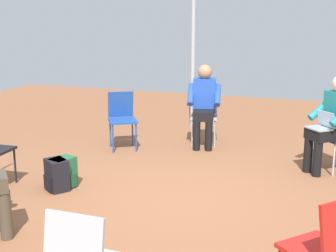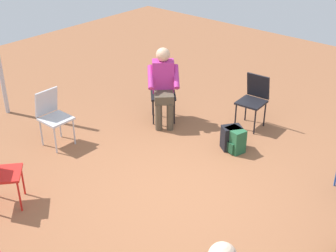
{
  "view_description": "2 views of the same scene",
  "coord_description": "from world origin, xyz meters",
  "px_view_note": "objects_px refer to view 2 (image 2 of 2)",
  "views": [
    {
      "loc": [
        1.54,
        -4.42,
        1.93
      ],
      "look_at": [
        -0.01,
        -0.28,
        0.9
      ],
      "focal_mm": 50.0,
      "sensor_mm": 36.0,
      "label": 1
    },
    {
      "loc": [
        3.72,
        3.08,
        3.56
      ],
      "look_at": [
        -0.2,
        -0.3,
        0.8
      ],
      "focal_mm": 50.0,
      "sensor_mm": 36.0,
      "label": 2
    }
  ],
  "objects_px": {
    "chair_west": "(254,97)",
    "backpack_by_empty_chair": "(231,139)",
    "chair_southwest": "(163,90)",
    "person_in_magenta": "(163,83)",
    "backpack_near_laptop_user": "(235,141)",
    "chair_south": "(52,114)"
  },
  "relations": [
    {
      "from": "chair_west",
      "to": "backpack_by_empty_chair",
      "type": "relative_size",
      "value": 2.36
    },
    {
      "from": "backpack_by_empty_chair",
      "to": "chair_southwest",
      "type": "bearing_deg",
      "value": -94.21
    },
    {
      "from": "person_in_magenta",
      "to": "backpack_near_laptop_user",
      "type": "bearing_deg",
      "value": 135.2
    },
    {
      "from": "backpack_near_laptop_user",
      "to": "chair_southwest",
      "type": "bearing_deg",
      "value": -95.04
    },
    {
      "from": "chair_west",
      "to": "chair_south",
      "type": "bearing_deg",
      "value": 47.44
    },
    {
      "from": "backpack_near_laptop_user",
      "to": "backpack_by_empty_chair",
      "type": "bearing_deg",
      "value": -109.19
    },
    {
      "from": "chair_southwest",
      "to": "backpack_near_laptop_user",
      "type": "height_order",
      "value": "chair_southwest"
    },
    {
      "from": "person_in_magenta",
      "to": "backpack_near_laptop_user",
      "type": "distance_m",
      "value": 1.5
    },
    {
      "from": "backpack_near_laptop_user",
      "to": "chair_south",
      "type": "bearing_deg",
      "value": -54.03
    },
    {
      "from": "chair_southwest",
      "to": "person_in_magenta",
      "type": "relative_size",
      "value": 0.69
    },
    {
      "from": "chair_south",
      "to": "backpack_by_empty_chair",
      "type": "relative_size",
      "value": 2.36
    },
    {
      "from": "person_in_magenta",
      "to": "backpack_near_laptop_user",
      "type": "xyz_separation_m",
      "value": [
        0.01,
        1.4,
        -0.54
      ]
    },
    {
      "from": "chair_west",
      "to": "backpack_by_empty_chair",
      "type": "height_order",
      "value": "chair_west"
    },
    {
      "from": "chair_southwest",
      "to": "chair_south",
      "type": "bearing_deg",
      "value": 24.73
    },
    {
      "from": "chair_south",
      "to": "chair_southwest",
      "type": "bearing_deg",
      "value": 159.14
    },
    {
      "from": "chair_south",
      "to": "backpack_near_laptop_user",
      "type": "relative_size",
      "value": 2.36
    },
    {
      "from": "chair_southwest",
      "to": "chair_south",
      "type": "xyz_separation_m",
      "value": [
        1.71,
        -0.66,
        0.0
      ]
    },
    {
      "from": "chair_south",
      "to": "backpack_by_empty_chair",
      "type": "height_order",
      "value": "chair_south"
    },
    {
      "from": "backpack_near_laptop_user",
      "to": "backpack_by_empty_chair",
      "type": "distance_m",
      "value": 0.09
    },
    {
      "from": "chair_west",
      "to": "backpack_by_empty_chair",
      "type": "xyz_separation_m",
      "value": [
        0.83,
        0.16,
        -0.34
      ]
    },
    {
      "from": "backpack_by_empty_chair",
      "to": "chair_south",
      "type": "bearing_deg",
      "value": -52.52
    },
    {
      "from": "person_in_magenta",
      "to": "backpack_by_empty_chair",
      "type": "distance_m",
      "value": 1.42
    }
  ]
}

